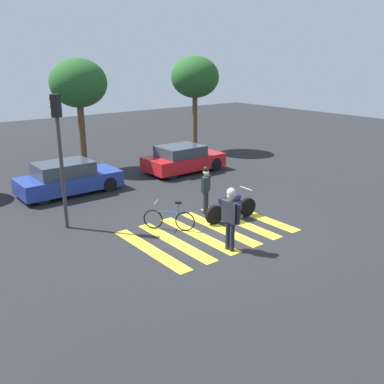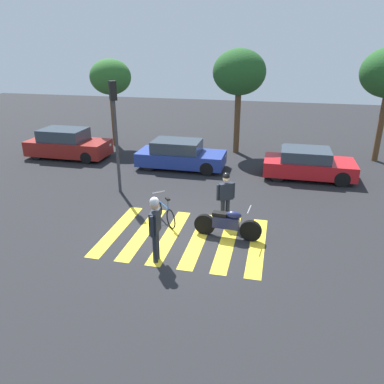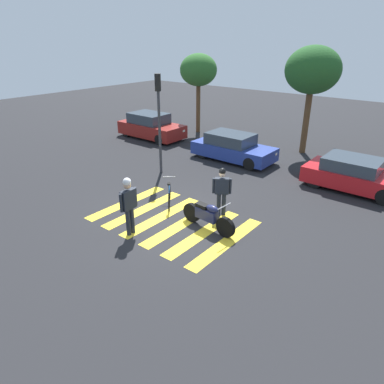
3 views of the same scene
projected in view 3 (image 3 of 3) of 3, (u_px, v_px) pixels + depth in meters
name	position (u px, v px, depth m)	size (l,w,h in m)	color
ground_plane	(172.00, 220.00, 11.96)	(60.00, 60.00, 0.00)	#232326
police_motorcycle	(208.00, 216.00, 11.26)	(2.11, 0.62, 1.05)	black
leaning_bicycle	(169.00, 195.00, 12.98)	(1.16, 1.34, 0.99)	black
officer_on_foot	(129.00, 202.00, 10.70)	(0.25, 0.70, 1.90)	#1E232D
officer_by_motorcycle	(222.00, 188.00, 11.95)	(0.57, 0.43, 1.74)	#1E232D
crosswalk_stripes	(172.00, 220.00, 11.96)	(4.95, 3.57, 0.01)	yellow
car_maroon_wagon	(151.00, 127.00, 21.41)	(4.19, 1.85, 1.50)	black
car_blue_hatchback	(233.00, 148.00, 17.58)	(4.14, 1.78, 1.35)	black
car_red_convertible	(354.00, 175.00, 14.16)	(3.91, 1.91, 1.31)	black
traffic_light_pole	(159.00, 109.00, 15.03)	(0.34, 0.35, 4.34)	#38383D
street_tree_near	(198.00, 71.00, 21.51)	(2.28, 2.28, 4.83)	brown
street_tree_mid	(313.00, 71.00, 17.27)	(2.73, 2.73, 5.39)	brown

